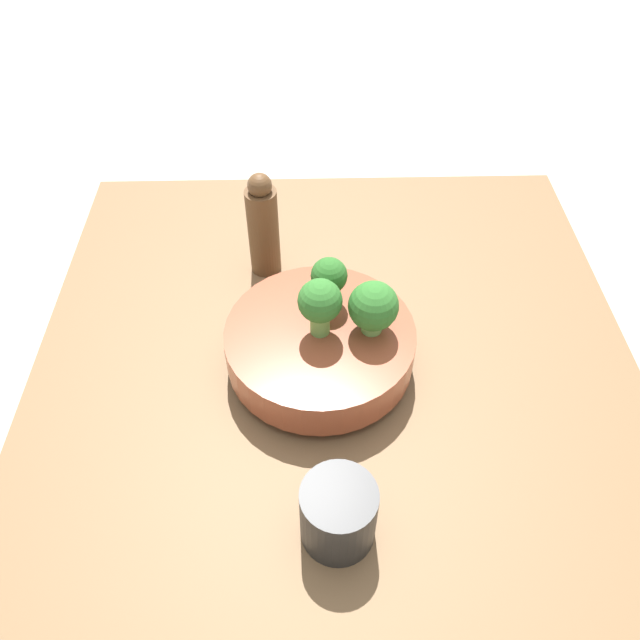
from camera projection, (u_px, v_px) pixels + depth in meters
The scene contains 8 objects.
ground_plane at pixel (335, 397), 0.83m from camera, with size 6.00×6.00×0.00m, color #ADA89E.
table at pixel (336, 388), 0.82m from camera, with size 0.89×0.79×0.04m.
bowl at pixel (320, 345), 0.79m from camera, with size 0.24×0.24×0.07m.
broccoli_floret_right at pixel (329, 278), 0.78m from camera, with size 0.05×0.05×0.07m.
broccoli_floret_center at pixel (320, 303), 0.73m from camera, with size 0.05×0.05×0.08m.
broccoli_floret_front at pixel (373, 307), 0.74m from camera, with size 0.06×0.06×0.07m.
cup at pixel (338, 514), 0.63m from camera, with size 0.08×0.08×0.08m.
pepper_mill at pixel (263, 226), 0.89m from camera, with size 0.04×0.04×0.17m.
Camera 1 is at (-0.49, 0.03, 0.68)m, focal length 35.00 mm.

